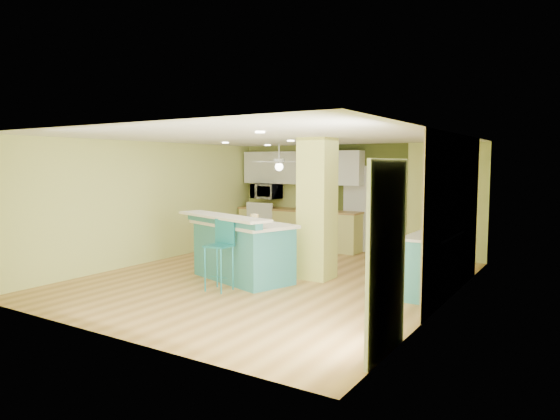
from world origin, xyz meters
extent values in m
cube|color=#A6753A|center=(0.00, 0.00, -0.01)|extent=(6.00, 7.00, 0.01)
cube|color=white|center=(0.00, 0.00, 2.50)|extent=(6.00, 7.00, 0.01)
cube|color=#D4DE77|center=(0.00, 3.50, 1.25)|extent=(6.00, 0.01, 2.50)
cube|color=#D4DE77|center=(0.00, -3.50, 1.25)|extent=(6.00, 0.01, 2.50)
cube|color=#D4DE77|center=(-3.00, 0.00, 1.25)|extent=(0.01, 7.00, 2.50)
cube|color=#D4DE77|center=(3.00, 0.00, 1.25)|extent=(0.01, 7.00, 2.50)
cube|color=#967955|center=(2.99, 0.60, 1.25)|extent=(0.02, 3.40, 2.50)
cube|color=#434E1F|center=(0.20, 3.49, 1.25)|extent=(2.20, 0.02, 2.50)
cube|color=silver|center=(0.20, 3.46, 1.00)|extent=(0.82, 0.05, 2.00)
cube|color=silver|center=(2.97, -2.30, 1.05)|extent=(0.04, 1.08, 2.10)
cube|color=#C8CC5E|center=(0.65, 0.50, 1.25)|extent=(0.55, 0.55, 2.50)
cube|color=#CDCA6B|center=(-1.30, 3.20, 0.45)|extent=(3.20, 0.60, 0.90)
cube|color=olive|center=(-1.30, 3.20, 0.92)|extent=(3.25, 0.63, 0.04)
cube|color=silver|center=(-2.25, 3.20, 0.45)|extent=(0.76, 0.64, 0.90)
cube|color=black|center=(-2.25, 2.87, 0.42)|extent=(0.59, 0.02, 0.50)
cube|color=silver|center=(-2.25, 2.90, 0.99)|extent=(0.76, 0.06, 0.18)
cube|color=white|center=(-1.30, 3.32, 1.95)|extent=(3.20, 0.34, 0.80)
imported|color=silver|center=(-2.25, 3.20, 1.35)|extent=(0.70, 0.48, 0.39)
cylinder|color=white|center=(-1.10, 2.00, 2.30)|extent=(0.03, 0.03, 0.40)
cylinder|color=white|center=(-1.10, 2.00, 2.10)|extent=(0.24, 0.24, 0.10)
sphere|color=white|center=(-1.10, 2.00, 1.98)|extent=(0.18, 0.18, 0.18)
cylinder|color=silver|center=(2.65, 0.75, 2.19)|extent=(0.01, 0.01, 0.62)
sphere|color=white|center=(2.65, 0.75, 1.88)|extent=(0.14, 0.14, 0.14)
cube|color=brown|center=(2.96, 0.80, 1.55)|extent=(0.03, 0.90, 0.70)
cube|color=teal|center=(-0.41, -0.28, 0.48)|extent=(2.01, 1.42, 0.97)
cube|color=#EEE6CE|center=(-0.41, -0.28, 0.99)|extent=(2.15, 1.56, 0.05)
cube|color=teal|center=(-0.55, -0.69, 1.09)|extent=(2.01, 0.77, 0.14)
cube|color=#EEE6CE|center=(-0.55, -0.69, 1.15)|extent=(2.23, 1.10, 0.04)
cylinder|color=teal|center=(-0.43, -1.29, 0.36)|extent=(0.02, 0.02, 0.72)
cylinder|color=teal|center=(-0.11, -1.27, 0.36)|extent=(0.02, 0.02, 0.72)
cylinder|color=teal|center=(-0.44, -0.97, 0.36)|extent=(0.02, 0.02, 0.72)
cylinder|color=teal|center=(-0.12, -0.96, 0.36)|extent=(0.02, 0.02, 0.72)
cube|color=teal|center=(-0.27, -1.12, 0.73)|extent=(0.39, 0.39, 0.03)
cube|color=teal|center=(-0.28, -0.95, 0.95)|extent=(0.38, 0.04, 0.40)
cube|color=teal|center=(2.70, 0.49, 0.46)|extent=(0.59, 1.43, 0.92)
cube|color=silver|center=(2.70, 0.49, 0.94)|extent=(0.63, 1.49, 0.04)
imported|color=#331F15|center=(-0.99, 3.19, 0.98)|extent=(0.30, 0.30, 0.07)
cylinder|color=gold|center=(-0.13, -0.33, 1.10)|extent=(0.15, 0.15, 0.17)
camera|label=1|loc=(4.78, -7.29, 2.05)|focal=32.00mm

